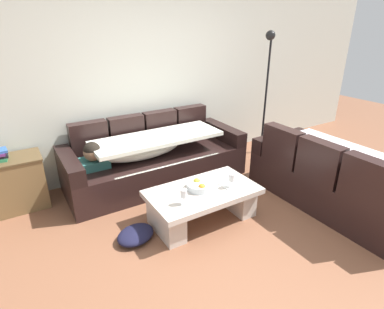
% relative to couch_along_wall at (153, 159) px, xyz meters
% --- Properties ---
extents(ground_plane, '(14.00, 14.00, 0.00)m').
position_rel_couch_along_wall_xyz_m(ground_plane, '(0.20, -1.62, -0.33)').
color(ground_plane, brown).
extents(back_wall, '(9.00, 0.10, 2.70)m').
position_rel_couch_along_wall_xyz_m(back_wall, '(0.20, 0.53, 1.02)').
color(back_wall, beige).
rests_on(back_wall, ground_plane).
extents(couch_along_wall, '(2.41, 0.92, 0.88)m').
position_rel_couch_along_wall_xyz_m(couch_along_wall, '(0.00, 0.00, 0.00)').
color(couch_along_wall, black).
rests_on(couch_along_wall, ground_plane).
extents(couch_near_window, '(0.92, 2.02, 0.88)m').
position_rel_couch_along_wall_xyz_m(couch_near_window, '(1.61, -1.70, 0.01)').
color(couch_near_window, black).
rests_on(couch_near_window, ground_plane).
extents(coffee_table, '(1.20, 0.68, 0.38)m').
position_rel_couch_along_wall_xyz_m(coffee_table, '(0.07, -1.13, -0.09)').
color(coffee_table, beige).
rests_on(coffee_table, ground_plane).
extents(fruit_bowl, '(0.28, 0.28, 0.10)m').
position_rel_couch_along_wall_xyz_m(fruit_bowl, '(0.05, -1.10, 0.09)').
color(fruit_bowl, silver).
rests_on(fruit_bowl, coffee_table).
extents(wine_glass_near_left, '(0.07, 0.07, 0.17)m').
position_rel_couch_along_wall_xyz_m(wine_glass_near_left, '(-0.25, -1.27, 0.17)').
color(wine_glass_near_left, silver).
rests_on(wine_glass_near_left, coffee_table).
extents(wine_glass_near_right, '(0.07, 0.07, 0.17)m').
position_rel_couch_along_wall_xyz_m(wine_glass_near_right, '(0.37, -1.25, 0.17)').
color(wine_glass_near_right, silver).
rests_on(wine_glass_near_right, coffee_table).
extents(open_magazine, '(0.29, 0.22, 0.01)m').
position_rel_couch_along_wall_xyz_m(open_magazine, '(0.43, -1.17, 0.06)').
color(open_magazine, white).
rests_on(open_magazine, coffee_table).
extents(side_cabinet, '(0.72, 0.44, 0.64)m').
position_rel_couch_along_wall_xyz_m(side_cabinet, '(-1.69, 0.23, -0.01)').
color(side_cabinet, brown).
rests_on(side_cabinet, ground_plane).
extents(book_stack_on_cabinet, '(0.19, 0.22, 0.13)m').
position_rel_couch_along_wall_xyz_m(book_stack_on_cabinet, '(-1.74, 0.23, 0.37)').
color(book_stack_on_cabinet, '#338C59').
rests_on(book_stack_on_cabinet, side_cabinet).
extents(floor_lamp, '(0.33, 0.31, 1.95)m').
position_rel_couch_along_wall_xyz_m(floor_lamp, '(1.96, -0.04, 0.79)').
color(floor_lamp, black).
rests_on(floor_lamp, ground_plane).
extents(crumpled_garment, '(0.48, 0.44, 0.12)m').
position_rel_couch_along_wall_xyz_m(crumpled_garment, '(-0.71, -1.08, -0.27)').
color(crumpled_garment, '#191933').
rests_on(crumpled_garment, ground_plane).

